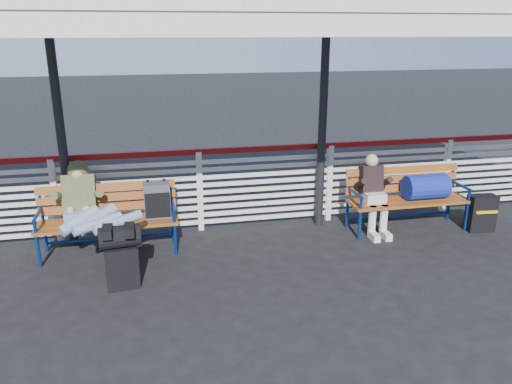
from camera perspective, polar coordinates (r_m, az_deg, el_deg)
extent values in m
plane|color=black|center=(5.86, -4.26, -11.22)|extent=(60.00, 60.00, 0.00)
cube|color=silver|center=(7.36, -6.44, 0.05)|extent=(12.00, 0.04, 1.04)
cube|color=maroon|center=(7.19, -6.61, 4.60)|extent=(12.00, 0.06, 0.08)
cube|color=silver|center=(6.01, -6.26, 20.06)|extent=(12.60, 3.60, 0.16)
cube|color=silver|center=(4.27, -3.53, 19.25)|extent=(12.60, 0.06, 0.30)
cylinder|color=black|center=(7.05, -21.35, 5.70)|extent=(0.12, 0.12, 3.00)
cylinder|color=black|center=(7.37, 7.59, 7.27)|extent=(0.12, 0.12, 3.00)
cube|color=black|center=(6.02, -15.05, -8.29)|extent=(0.39, 0.27, 0.50)
cylinder|color=black|center=(5.86, -15.35, -4.96)|extent=(0.49, 0.31, 0.26)
cube|color=#AB4B21|center=(6.83, -16.55, -3.40)|extent=(1.80, 0.50, 0.04)
cube|color=#AB4B21|center=(6.98, -16.61, -0.57)|extent=(1.80, 0.10, 0.40)
cylinder|color=navy|center=(6.86, -23.61, -6.15)|extent=(0.04, 0.04, 0.45)
cylinder|color=navy|center=(6.70, -9.21, -5.34)|extent=(0.04, 0.04, 0.45)
cylinder|color=navy|center=(7.20, -23.16, -3.01)|extent=(0.04, 0.04, 0.90)
cylinder|color=navy|center=(7.05, -9.53, -2.17)|extent=(0.04, 0.04, 0.90)
cube|color=#484A4F|center=(6.73, -11.23, -0.92)|extent=(0.34, 0.21, 0.48)
cube|color=#AB4B21|center=(7.70, 17.08, -1.01)|extent=(1.80, 0.50, 0.04)
cube|color=#AB4B21|center=(7.83, 16.36, 1.46)|extent=(1.80, 0.10, 0.40)
cylinder|color=navy|center=(7.24, 11.76, -3.69)|extent=(0.04, 0.04, 0.45)
cylinder|color=navy|center=(8.05, 22.93, -2.53)|extent=(0.04, 0.04, 0.45)
cylinder|color=navy|center=(7.56, 10.46, -0.83)|extent=(0.04, 0.04, 0.90)
cylinder|color=navy|center=(8.35, 21.32, 0.01)|extent=(0.04, 0.04, 0.90)
cylinder|color=navy|center=(7.76, 18.84, 0.56)|extent=(0.63, 0.37, 0.37)
cube|color=#899CB9|center=(6.88, -19.49, -2.72)|extent=(0.36, 0.26, 0.18)
cube|color=#47522B|center=(6.99, -19.53, -0.15)|extent=(0.42, 0.38, 0.53)
sphere|color=#47522B|center=(7.01, -19.67, 2.27)|extent=(0.28, 0.28, 0.28)
sphere|color=tan|center=(6.97, -19.70, 2.11)|extent=(0.21, 0.21, 0.21)
cube|color=black|center=(5.78, -16.65, -4.36)|extent=(0.11, 0.27, 0.10)
cube|color=black|center=(5.76, -14.27, -4.22)|extent=(0.11, 0.27, 0.10)
cube|color=beige|center=(7.45, 13.32, -0.67)|extent=(0.30, 0.24, 0.16)
cube|color=black|center=(7.50, 13.01, 1.48)|extent=(0.32, 0.23, 0.42)
sphere|color=tan|center=(7.44, 13.09, 3.51)|extent=(0.19, 0.19, 0.19)
cylinder|color=beige|center=(7.36, 13.11, -3.29)|extent=(0.11, 0.11, 0.46)
cylinder|color=beige|center=(7.43, 14.37, -3.17)|extent=(0.11, 0.11, 0.46)
cube|color=silver|center=(7.34, 13.33, -4.95)|extent=(0.10, 0.24, 0.10)
cube|color=silver|center=(7.42, 14.59, -4.81)|extent=(0.10, 0.24, 0.10)
cube|color=black|center=(8.11, 24.33, -2.20)|extent=(0.41, 0.25, 0.55)
cube|color=gold|center=(8.01, 24.87, -2.11)|extent=(0.33, 0.05, 0.04)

